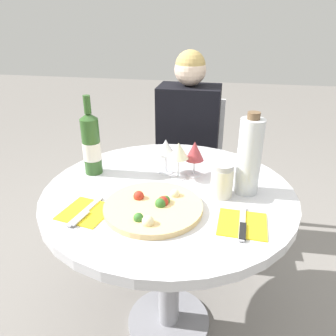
{
  "coord_description": "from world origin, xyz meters",
  "views": [
    {
      "loc": [
        0.2,
        -1.06,
        1.31
      ],
      "look_at": [
        0.0,
        -0.03,
        0.81
      ],
      "focal_mm": 35.0,
      "sensor_mm": 36.0,
      "label": 1
    }
  ],
  "objects_px": {
    "dining_table": "(169,217)",
    "tall_carafe": "(249,156)",
    "wine_bottle": "(91,144)",
    "seated_diner": "(186,167)",
    "pizza_large": "(153,207)",
    "chair_behind_diner": "(189,171)"
  },
  "relations": [
    {
      "from": "chair_behind_diner",
      "to": "seated_diner",
      "type": "xyz_separation_m",
      "value": [
        -0.0,
        -0.14,
        0.09
      ]
    },
    {
      "from": "dining_table",
      "to": "chair_behind_diner",
      "type": "bearing_deg",
      "value": 91.56
    },
    {
      "from": "dining_table",
      "to": "seated_diner",
      "type": "height_order",
      "value": "seated_diner"
    },
    {
      "from": "dining_table",
      "to": "chair_behind_diner",
      "type": "xyz_separation_m",
      "value": [
        -0.02,
        0.79,
        -0.18
      ]
    },
    {
      "from": "chair_behind_diner",
      "to": "seated_diner",
      "type": "relative_size",
      "value": 0.74
    },
    {
      "from": "chair_behind_diner",
      "to": "pizza_large",
      "type": "distance_m",
      "value": 1.0
    },
    {
      "from": "tall_carafe",
      "to": "seated_diner",
      "type": "bearing_deg",
      "value": 116.37
    },
    {
      "from": "wine_bottle",
      "to": "seated_diner",
      "type": "bearing_deg",
      "value": 61.22
    },
    {
      "from": "dining_table",
      "to": "tall_carafe",
      "type": "xyz_separation_m",
      "value": [
        0.28,
        0.04,
        0.27
      ]
    },
    {
      "from": "dining_table",
      "to": "wine_bottle",
      "type": "bearing_deg",
      "value": 165.77
    },
    {
      "from": "pizza_large",
      "to": "wine_bottle",
      "type": "relative_size",
      "value": 1.03
    },
    {
      "from": "pizza_large",
      "to": "wine_bottle",
      "type": "bearing_deg",
      "value": 142.52
    },
    {
      "from": "pizza_large",
      "to": "wine_bottle",
      "type": "height_order",
      "value": "wine_bottle"
    },
    {
      "from": "seated_diner",
      "to": "pizza_large",
      "type": "height_order",
      "value": "seated_diner"
    },
    {
      "from": "pizza_large",
      "to": "seated_diner",
      "type": "bearing_deg",
      "value": 89.86
    },
    {
      "from": "dining_table",
      "to": "wine_bottle",
      "type": "distance_m",
      "value": 0.42
    },
    {
      "from": "pizza_large",
      "to": "dining_table",
      "type": "bearing_deg",
      "value": 81.2
    },
    {
      "from": "seated_diner",
      "to": "wine_bottle",
      "type": "bearing_deg",
      "value": 61.22
    },
    {
      "from": "tall_carafe",
      "to": "pizza_large",
      "type": "bearing_deg",
      "value": -148.43
    },
    {
      "from": "dining_table",
      "to": "tall_carafe",
      "type": "distance_m",
      "value": 0.39
    },
    {
      "from": "seated_diner",
      "to": "tall_carafe",
      "type": "xyz_separation_m",
      "value": [
        0.3,
        -0.61,
        0.35
      ]
    },
    {
      "from": "wine_bottle",
      "to": "tall_carafe",
      "type": "relative_size",
      "value": 1.06
    }
  ]
}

